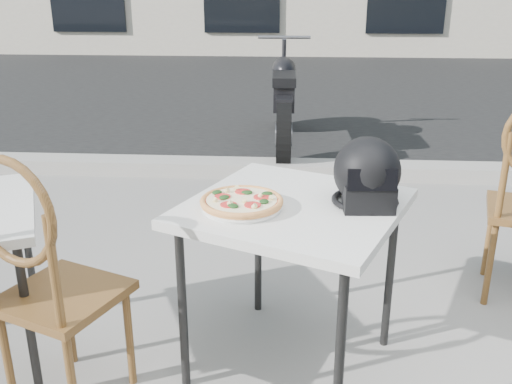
# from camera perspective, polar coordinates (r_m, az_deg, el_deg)

# --- Properties ---
(street_asphalt) EXTENTS (30.00, 8.00, 0.00)m
(street_asphalt) POSITION_cam_1_polar(r_m,az_deg,el_deg) (8.68, 7.60, 10.03)
(street_asphalt) COLOR black
(street_asphalt) RESTS_ON ground
(curb) EXTENTS (30.00, 0.25, 0.12)m
(curb) POSITION_cam_1_polar(r_m,az_deg,el_deg) (4.79, 10.37, 2.15)
(curb) COLOR #9E9A94
(curb) RESTS_ON ground
(cafe_table_main) EXTENTS (1.01, 1.01, 0.73)m
(cafe_table_main) POSITION_cam_1_polar(r_m,az_deg,el_deg) (2.21, 3.79, -2.73)
(cafe_table_main) COLOR silver
(cafe_table_main) RESTS_ON ground
(plate) EXTENTS (0.39, 0.39, 0.02)m
(plate) POSITION_cam_1_polar(r_m,az_deg,el_deg) (2.12, -1.44, -1.47)
(plate) COLOR white
(plate) RESTS_ON cafe_table_main
(pizza) EXTENTS (0.35, 0.35, 0.04)m
(pizza) POSITION_cam_1_polar(r_m,az_deg,el_deg) (2.11, -1.44, -0.90)
(pizza) COLOR #E29852
(pizza) RESTS_ON plate
(helmet) EXTENTS (0.27, 0.28, 0.26)m
(helmet) POSITION_cam_1_polar(r_m,az_deg,el_deg) (2.17, 11.05, 1.62)
(helmet) COLOR black
(helmet) RESTS_ON cafe_table_main
(cafe_chair_side) EXTENTS (0.51, 0.51, 1.03)m
(cafe_chair_side) POSITION_cam_1_polar(r_m,az_deg,el_deg) (2.14, -20.48, -7.62)
(cafe_chair_side) COLOR brown
(cafe_chair_side) RESTS_ON ground
(motorcycle) EXTENTS (0.53, 2.04, 1.01)m
(motorcycle) POSITION_cam_1_polar(r_m,az_deg,el_deg) (5.54, 2.77, 9.04)
(motorcycle) COLOR black
(motorcycle) RESTS_ON street_asphalt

